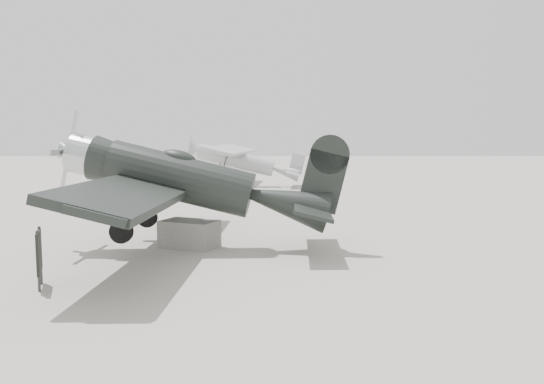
{
  "coord_description": "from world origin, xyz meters",
  "views": [
    {
      "loc": [
        -0.9,
        -19.01,
        3.59
      ],
      "look_at": [
        -0.76,
        0.97,
        1.5
      ],
      "focal_mm": 35.0,
      "sensor_mm": 36.0,
      "label": 1
    }
  ],
  "objects_px": {
    "highwing_monoplane": "(240,157)",
    "sign_board": "(39,253)",
    "lowwing_monoplane": "(194,183)",
    "equipment_block": "(189,234)"
  },
  "relations": [
    {
      "from": "highwing_monoplane",
      "to": "sign_board",
      "type": "xyz_separation_m",
      "value": [
        -3.43,
        -25.94,
        -1.25
      ]
    },
    {
      "from": "highwing_monoplane",
      "to": "sign_board",
      "type": "relative_size",
      "value": 8.31
    },
    {
      "from": "lowwing_monoplane",
      "to": "sign_board",
      "type": "relative_size",
      "value": 8.71
    },
    {
      "from": "lowwing_monoplane",
      "to": "equipment_block",
      "type": "relative_size",
      "value": 7.07
    },
    {
      "from": "lowwing_monoplane",
      "to": "sign_board",
      "type": "bearing_deg",
      "value": -122.35
    },
    {
      "from": "equipment_block",
      "to": "sign_board",
      "type": "distance_m",
      "value": 5.47
    },
    {
      "from": "equipment_block",
      "to": "sign_board",
      "type": "height_order",
      "value": "sign_board"
    },
    {
      "from": "lowwing_monoplane",
      "to": "highwing_monoplane",
      "type": "bearing_deg",
      "value": 91.86
    },
    {
      "from": "lowwing_monoplane",
      "to": "sign_board",
      "type": "distance_m",
      "value": 5.51
    },
    {
      "from": "lowwing_monoplane",
      "to": "highwing_monoplane",
      "type": "relative_size",
      "value": 1.05
    }
  ]
}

